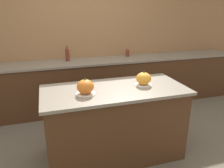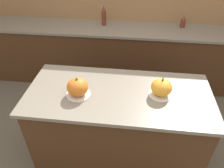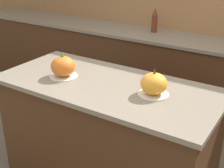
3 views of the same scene
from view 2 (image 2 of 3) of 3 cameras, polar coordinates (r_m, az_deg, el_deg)
ground_plane at (r=2.66m, az=1.37°, el=-17.73°), size 12.00×12.00×0.00m
kitchen_island at (r=2.30m, az=1.54°, el=-11.10°), size 1.69×0.78×0.91m
back_counter at (r=3.47m, az=3.96°, el=7.33°), size 6.00×0.60×0.91m
pumpkin_cake_left at (r=1.93m, az=-8.97°, el=-0.89°), size 0.22×0.22×0.19m
pumpkin_cake_right at (r=1.96m, az=12.78°, el=-1.00°), size 0.21×0.21×0.20m
bottle_tall at (r=3.33m, az=-2.15°, el=17.35°), size 0.07×0.07×0.29m
bottle_short at (r=3.43m, az=18.08°, el=15.13°), size 0.07×0.07×0.16m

